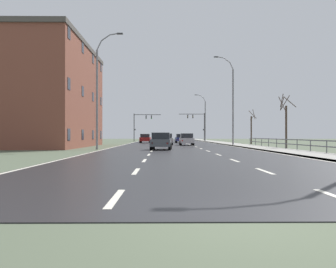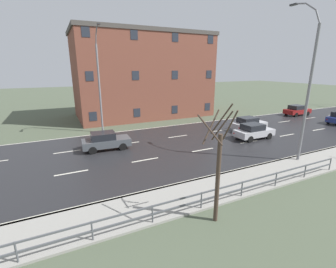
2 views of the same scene
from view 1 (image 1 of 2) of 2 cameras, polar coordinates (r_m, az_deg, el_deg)
The scene contains 17 objects.
ground_plane at distance 53.30m, azimuth 0.74°, elevation -1.71°, with size 160.00×160.00×0.12m.
road_asphalt_strip at distance 65.29m, azimuth 0.47°, elevation -1.37°, with size 14.00×120.00×0.03m.
sidewalk_right at distance 66.01m, azimuth 7.81°, elevation -1.31°, with size 3.00×120.00×0.12m.
guardrail at distance 30.02m, azimuth 21.18°, elevation -1.38°, with size 0.07×34.69×1.00m.
street_lamp_midground at distance 46.02m, azimuth 10.35°, elevation 5.17°, with size 2.57×0.24×11.54m.
street_lamp_distant at distance 75.76m, azimuth 5.97°, elevation 2.54°, with size 2.37×0.24×10.13m.
street_lamp_left_bank at distance 33.69m, azimuth -11.22°, elevation 6.69°, with size 2.53×0.24×10.99m.
traffic_signal_right at distance 79.76m, azimuth 4.91°, elevation 2.02°, with size 5.91×0.36×6.40m.
traffic_signal_left at distance 77.73m, azimuth -4.44°, elevation 1.96°, with size 5.98×0.36×6.15m.
car_mid_centre at distance 48.14m, azimuth -0.31°, elevation -0.84°, with size 1.85×4.10×1.57m.
car_far_left at distance 61.43m, azimuth 2.08°, elevation -0.70°, with size 1.95×4.16×1.57m.
car_near_right at distance 46.32m, azimuth 3.03°, elevation -0.86°, with size 1.85×4.10×1.57m.
car_near_left at distance 61.38m, azimuth -3.72°, elevation -0.70°, with size 1.89×4.13×1.57m.
car_distant at distance 32.04m, azimuth -1.12°, elevation -1.15°, with size 2.01×4.19×1.57m.
brick_building at distance 43.06m, azimuth -19.53°, elevation 5.94°, with size 10.36×19.22×11.85m.
bare_tree_mid at distance 36.75m, azimuth 18.62°, elevation 1.81°, with size 1.50×1.51×5.55m.
bare_tree_far at distance 53.77m, azimuth 13.42°, elevation 0.88°, with size 1.23×1.31×5.19m.
Camera 1 is at (-1.33, -5.27, 1.32)m, focal length 37.46 mm.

